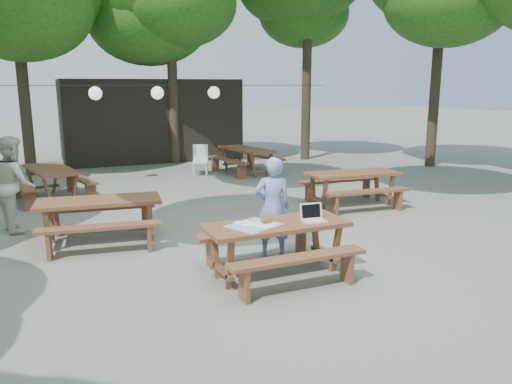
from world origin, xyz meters
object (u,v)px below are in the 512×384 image
at_px(main_picnic_table, 276,248).
at_px(woman, 272,207).
at_px(picnic_table_nw, 100,220).
at_px(plastic_chair, 200,167).
at_px(second_person, 14,184).

relative_size(main_picnic_table, woman, 1.28).
relative_size(main_picnic_table, picnic_table_nw, 0.96).
height_order(main_picnic_table, plastic_chair, plastic_chair).
bearing_deg(picnic_table_nw, plastic_chair, 65.03).
height_order(picnic_table_nw, woman, woman).
distance_m(main_picnic_table, plastic_chair, 8.03).
relative_size(picnic_table_nw, woman, 1.34).
height_order(woman, plastic_chair, woman).
distance_m(woman, second_person, 4.85).
distance_m(woman, plastic_chair, 7.28).
distance_m(main_picnic_table, second_person, 5.18).
bearing_deg(second_person, plastic_chair, -63.19).
height_order(picnic_table_nw, plastic_chair, plastic_chair).
bearing_deg(woman, picnic_table_nw, -20.58).
relative_size(woman, plastic_chair, 1.73).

